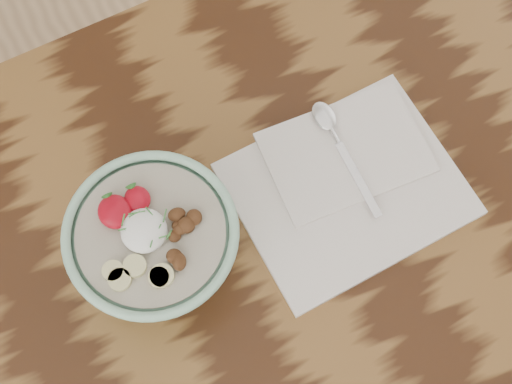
{
  "coord_description": "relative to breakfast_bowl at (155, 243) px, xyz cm",
  "views": [
    {
      "loc": [
        -3.97,
        -18.29,
        163.61
      ],
      "look_at": [
        9.03,
        6.95,
        86.99
      ],
      "focal_mm": 50.0,
      "sensor_mm": 36.0,
      "label": 1
    }
  ],
  "objects": [
    {
      "name": "table",
      "position": [
        3.81,
        -8.36,
        -16.18
      ],
      "size": [
        160.0,
        90.0,
        75.0
      ],
      "color": "#341B0D",
      "rests_on": "ground"
    },
    {
      "name": "breakfast_bowl",
      "position": [
        0.0,
        0.0,
        0.0
      ],
      "size": [
        20.37,
        20.37,
        13.47
      ],
      "rotation": [
        0.0,
        0.0,
        -0.34
      ],
      "color": "#93C6A9",
      "rests_on": "table"
    },
    {
      "name": "napkin",
      "position": [
        26.14,
        -1.87,
        -6.15
      ],
      "size": [
        29.14,
        24.29,
        1.76
      ],
      "rotation": [
        0.0,
        0.0,
        0.02
      ],
      "color": "white",
      "rests_on": "table"
    },
    {
      "name": "spoon",
      "position": [
        27.57,
        4.81,
        -4.73
      ],
      "size": [
        3.22,
        18.04,
        0.94
      ],
      "rotation": [
        0.0,
        0.0,
        -0.04
      ],
      "color": "silver",
      "rests_on": "napkin"
    }
  ]
}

